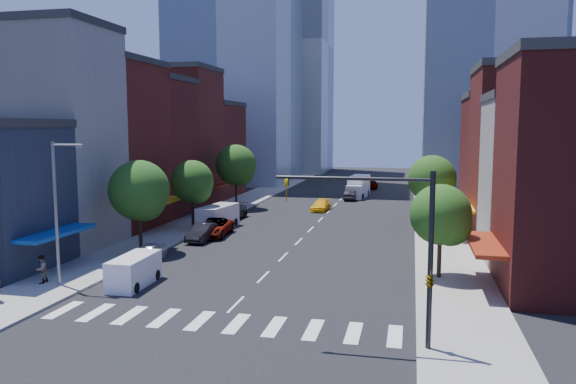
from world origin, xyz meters
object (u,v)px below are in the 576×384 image
(cargo_van_far, at_px, (217,217))
(taxi, at_px, (321,205))
(traffic_car_oncoming, at_px, (351,195))
(pedestrian_far, at_px, (41,269))
(parked_car_front, at_px, (149,253))
(box_truck, at_px, (358,187))
(traffic_car_far, at_px, (372,185))
(parked_car_rear, at_px, (232,212))
(cargo_van_near, at_px, (133,271))
(parked_car_third, at_px, (214,227))
(parked_car_second, at_px, (203,232))

(cargo_van_far, height_order, taxi, cargo_van_far)
(traffic_car_oncoming, bearing_deg, pedestrian_far, 75.56)
(pedestrian_far, bearing_deg, parked_car_front, 152.26)
(traffic_car_oncoming, height_order, box_truck, box_truck)
(cargo_van_far, height_order, traffic_car_far, cargo_van_far)
(traffic_car_oncoming, bearing_deg, cargo_van_far, 70.02)
(parked_car_rear, xyz_separation_m, cargo_van_far, (0.36, -5.71, 0.34))
(parked_car_rear, distance_m, traffic_car_oncoming, 21.97)
(parked_car_rear, height_order, traffic_car_oncoming, parked_car_rear)
(parked_car_front, distance_m, pedestrian_far, 8.24)
(box_truck, bearing_deg, parked_car_front, -100.49)
(taxi, distance_m, box_truck, 14.46)
(parked_car_front, xyz_separation_m, pedestrian_far, (-3.77, -7.31, 0.37))
(parked_car_front, xyz_separation_m, cargo_van_near, (2.00, -6.17, 0.27))
(parked_car_front, xyz_separation_m, cargo_van_far, (0.36, 14.11, 0.47))
(parked_car_third, bearing_deg, parked_car_front, -101.27)
(taxi, bearing_deg, cargo_van_near, -96.68)
(parked_car_third, bearing_deg, box_truck, 67.97)
(parked_car_third, distance_m, traffic_car_oncoming, 30.01)
(cargo_van_far, bearing_deg, parked_car_second, -74.83)
(parked_car_third, relative_size, traffic_car_oncoming, 1.35)
(parked_car_rear, relative_size, cargo_van_far, 0.98)
(cargo_van_near, xyz_separation_m, cargo_van_far, (-1.65, 20.28, 0.19))
(parked_car_rear, bearing_deg, pedestrian_far, -96.08)
(parked_car_rear, height_order, box_truck, box_truck)
(parked_car_rear, bearing_deg, parked_car_front, -88.17)
(parked_car_rear, height_order, pedestrian_far, pedestrian_far)
(box_truck, bearing_deg, traffic_car_far, 88.81)
(cargo_van_far, bearing_deg, pedestrian_far, -93.24)
(cargo_van_near, bearing_deg, parked_car_rear, 92.76)
(cargo_van_far, distance_m, pedestrian_far, 21.81)
(pedestrian_far, bearing_deg, cargo_van_far, 168.64)
(taxi, height_order, traffic_car_far, traffic_car_far)
(parked_car_second, xyz_separation_m, cargo_van_far, (-0.78, 5.96, 0.39))
(cargo_van_near, relative_size, pedestrian_far, 2.54)
(traffic_car_oncoming, bearing_deg, cargo_van_near, 82.00)
(cargo_van_near, bearing_deg, parked_car_front, 106.33)
(cargo_van_far, relative_size, box_truck, 0.74)
(cargo_van_near, xyz_separation_m, traffic_car_far, (10.82, 59.54, -0.23))
(parked_car_rear, distance_m, cargo_van_near, 26.07)
(taxi, distance_m, traffic_car_oncoming, 11.00)
(parked_car_third, relative_size, traffic_car_far, 1.36)
(taxi, bearing_deg, traffic_car_far, 84.32)
(parked_car_third, xyz_separation_m, cargo_van_far, (-0.96, 3.67, 0.34))
(parked_car_second, xyz_separation_m, cargo_van_near, (0.86, -14.32, 0.19))
(taxi, xyz_separation_m, pedestrian_far, (-12.27, -35.44, 0.41))
(parked_car_front, height_order, parked_car_third, parked_car_third)
(parked_car_front, height_order, parked_car_second, parked_car_second)
(cargo_van_far, bearing_deg, box_truck, 75.81)
(cargo_van_near, bearing_deg, cargo_van_far, 93.00)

